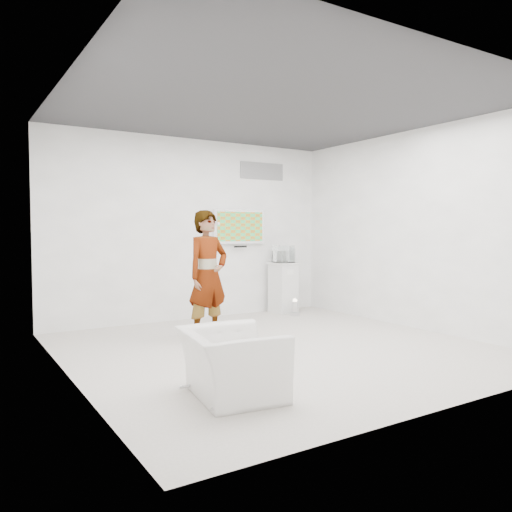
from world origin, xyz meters
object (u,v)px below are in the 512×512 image
floor_uplight (295,308)px  armchair (231,363)px  pedestal (283,288)px  person (208,276)px  tv (239,227)px

floor_uplight → armchair: bearing=-134.0°
armchair → floor_uplight: bearing=-35.6°
armchair → pedestal: (3.01, 3.49, 0.15)m
person → armchair: person is taller
person → armchair: bearing=-125.0°
tv → pedestal: (0.78, -0.24, -1.10)m
armchair → tv: bearing=-22.6°
person → pedestal: person is taller
floor_uplight → pedestal: bearing=87.1°
tv → armchair: size_ratio=1.08×
person → armchair: size_ratio=1.90×
pedestal → floor_uplight: (-0.02, -0.39, -0.31)m
pedestal → floor_uplight: pedestal is taller
armchair → floor_uplight: size_ratio=3.29×
person → floor_uplight: size_ratio=6.26×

